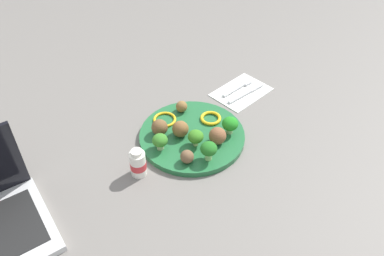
{
  "coord_description": "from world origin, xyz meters",
  "views": [
    {
      "loc": [
        -0.57,
        -0.5,
        0.71
      ],
      "look_at": [
        0.0,
        0.0,
        0.04
      ],
      "focal_mm": 36.45,
      "sensor_mm": 36.0,
      "label": 1
    }
  ],
  "objects": [
    {
      "name": "meatball_back_left",
      "position": [
        0.02,
        -0.07,
        0.04
      ],
      "size": [
        0.05,
        0.05,
        0.05
      ],
      "primitive_type": "sphere",
      "color": "brown",
      "rests_on": "plate"
    },
    {
      "name": "broccoli_floret_far_rim",
      "position": [
        -0.03,
        -0.03,
        0.04
      ],
      "size": [
        0.04,
        0.04,
        0.04
      ],
      "color": "#A3BB71",
      "rests_on": "plate"
    },
    {
      "name": "meatball_mid_right",
      "position": [
        -0.06,
        0.06,
        0.04
      ],
      "size": [
        0.04,
        0.04,
        0.04
      ],
      "primitive_type": "sphere",
      "color": "brown",
      "rests_on": "plate"
    },
    {
      "name": "meatball_near_rim",
      "position": [
        -0.08,
        -0.06,
        0.03
      ],
      "size": [
        0.03,
        0.03,
        0.03
      ],
      "primitive_type": "sphere",
      "color": "brown",
      "rests_on": "plate"
    },
    {
      "name": "broccoli_floret_back_right",
      "position": [
        -0.04,
        -0.09,
        0.05
      ],
      "size": [
        0.04,
        0.04,
        0.05
      ],
      "color": "#9CCA7A",
      "rests_on": "plate"
    },
    {
      "name": "meatball_mid_left",
      "position": [
        0.05,
        0.08,
        0.03
      ],
      "size": [
        0.03,
        0.03,
        0.03
      ],
      "primitive_type": "sphere",
      "color": "brown",
      "rests_on": "plate"
    },
    {
      "name": "plate",
      "position": [
        0.0,
        0.0,
        0.01
      ],
      "size": [
        0.28,
        0.28,
        0.02
      ],
      "primitive_type": "cylinder",
      "color": "#236638",
      "rests_on": "ground_plane"
    },
    {
      "name": "meatball_front_left",
      "position": [
        -0.02,
        0.02,
        0.04
      ],
      "size": [
        0.04,
        0.04,
        0.04
      ],
      "primitive_type": "sphere",
      "color": "brown",
      "rests_on": "plate"
    },
    {
      "name": "fork",
      "position": [
        0.26,
        0.04,
        0.01
      ],
      "size": [
        0.12,
        0.03,
        0.01
      ],
      "color": "silver",
      "rests_on": "napkin"
    },
    {
      "name": "knife",
      "position": [
        0.26,
        0.0,
        0.01
      ],
      "size": [
        0.15,
        0.04,
        0.01
      ],
      "color": "silver",
      "rests_on": "napkin"
    },
    {
      "name": "pepper_ring_near_rim",
      "position": [
        0.08,
        0.0,
        0.02
      ],
      "size": [
        0.07,
        0.07,
        0.01
      ],
      "primitive_type": "torus",
      "rotation": [
        0.0,
        0.0,
        2.83
      ],
      "color": "yellow",
      "rests_on": "plate"
    },
    {
      "name": "yogurt_bottle",
      "position": [
        -0.18,
        0.01,
        0.03
      ],
      "size": [
        0.04,
        0.04,
        0.08
      ],
      "color": "white",
      "rests_on": "ground_plane"
    },
    {
      "name": "pepper_ring_back_right",
      "position": [
        -0.01,
        0.09,
        0.02
      ],
      "size": [
        0.09,
        0.09,
        0.01
      ],
      "primitive_type": "torus",
      "rotation": [
        0.0,
        0.0,
        5.32
      ],
      "color": "yellow",
      "rests_on": "plate"
    },
    {
      "name": "broccoli_floret_near_rim",
      "position": [
        0.07,
        -0.07,
        0.04
      ],
      "size": [
        0.04,
        0.04,
        0.05
      ],
      "color": "#A2C57F",
      "rests_on": "plate"
    },
    {
      "name": "napkin",
      "position": [
        0.25,
        0.02,
        0.0
      ],
      "size": [
        0.18,
        0.13,
        0.01
      ],
      "primitive_type": "cube",
      "rotation": [
        0.0,
        0.0,
        -0.08
      ],
      "color": "white",
      "rests_on": "ground_plane"
    },
    {
      "name": "ground_plane",
      "position": [
        0.0,
        0.0,
        0.0
      ],
      "size": [
        4.0,
        4.0,
        0.0
      ],
      "primitive_type": "plane",
      "color": "slate"
    },
    {
      "name": "broccoli_floret_center",
      "position": [
        -0.09,
        0.02,
        0.04
      ],
      "size": [
        0.04,
        0.04,
        0.04
      ],
      "color": "#A4B980",
      "rests_on": "plate"
    }
  ]
}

